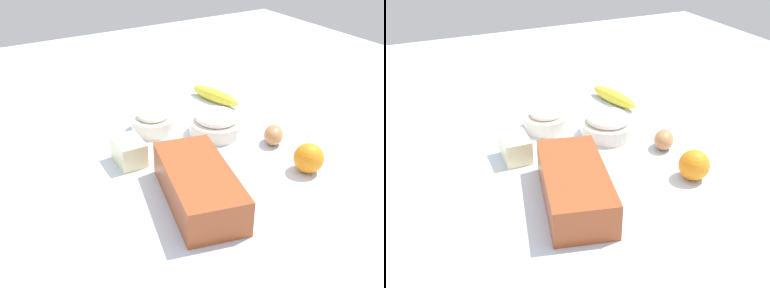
# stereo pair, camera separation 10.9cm
# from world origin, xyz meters

# --- Properties ---
(ground_plane) EXTENTS (2.40, 2.40, 0.02)m
(ground_plane) POSITION_xyz_m (0.00, 0.00, -0.01)
(ground_plane) COLOR silver
(loaf_pan) EXTENTS (0.30, 0.19, 0.08)m
(loaf_pan) POSITION_xyz_m (-0.16, 0.08, 0.04)
(loaf_pan) COLOR #9E4723
(loaf_pan) RESTS_ON ground_plane
(flour_bowl) EXTENTS (0.12, 0.12, 0.06)m
(flour_bowl) POSITION_xyz_m (0.18, 0.01, 0.03)
(flour_bowl) COLOR silver
(flour_bowl) RESTS_ON ground_plane
(sugar_bowl) EXTENTS (0.15, 0.15, 0.07)m
(sugar_bowl) POSITION_xyz_m (0.08, -0.12, 0.03)
(sugar_bowl) COLOR silver
(sugar_bowl) RESTS_ON ground_plane
(banana) EXTENTS (0.20, 0.09, 0.04)m
(banana) POSITION_xyz_m (0.26, -0.24, 0.02)
(banana) COLOR yellow
(banana) RESTS_ON ground_plane
(orange_fruit) EXTENTS (0.07, 0.07, 0.07)m
(orange_fruit) POSITION_xyz_m (-0.19, -0.20, 0.04)
(orange_fruit) COLOR orange
(orange_fruit) RESTS_ON ground_plane
(butter_block) EXTENTS (0.09, 0.07, 0.06)m
(butter_block) POSITION_xyz_m (0.06, 0.14, 0.03)
(butter_block) COLOR #F4EDB2
(butter_block) RESTS_ON ground_plane
(egg_near_butter) EXTENTS (0.08, 0.08, 0.05)m
(egg_near_butter) POSITION_xyz_m (-0.05, -0.22, 0.03)
(egg_near_butter) COLOR #B67B4B
(egg_near_butter) RESTS_ON ground_plane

